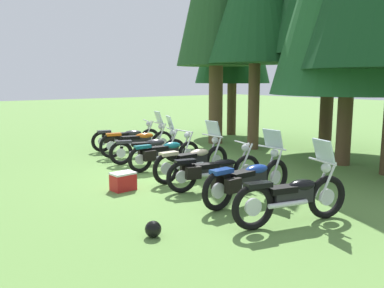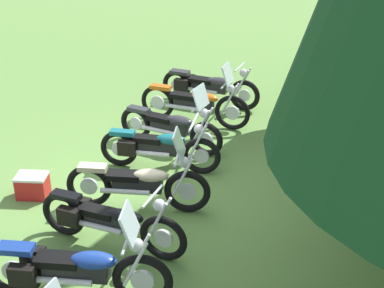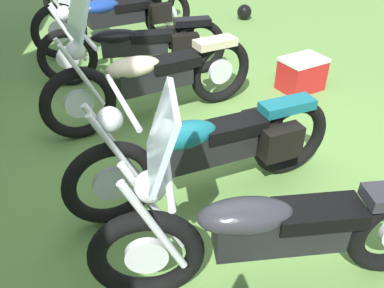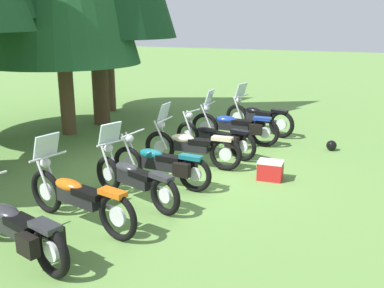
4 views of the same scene
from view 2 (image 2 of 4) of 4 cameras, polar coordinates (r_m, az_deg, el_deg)
ground_plane at (r=9.41m, az=-4.33°, el=-4.56°), size 80.00×80.00×0.00m
motorcycle_0 at (r=12.59m, az=1.66°, el=5.97°), size 0.95×2.30×1.00m
motorcycle_1 at (r=11.54m, az=0.38°, el=4.26°), size 0.80×2.37×1.38m
motorcycle_2 at (r=10.56m, az=-2.14°, el=1.86°), size 0.94×2.13×1.35m
motorcycle_3 at (r=9.78m, az=-3.60°, el=-0.33°), size 0.77×2.19×1.00m
motorcycle_4 at (r=8.64m, az=-5.43°, el=-4.01°), size 0.75×2.28×1.37m
motorcycle_5 at (r=7.90m, az=-8.61°, el=-7.73°), size 0.85×2.24×1.00m
motorcycle_6 at (r=7.03m, az=-11.99°, el=-12.42°), size 0.70×2.37×1.39m
picnic_cooler at (r=9.44m, az=-16.05°, el=-4.13°), size 0.40×0.52×0.39m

